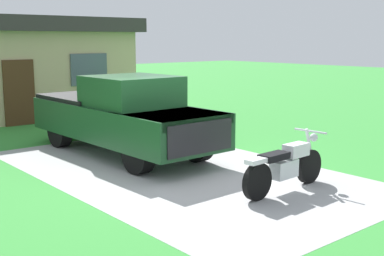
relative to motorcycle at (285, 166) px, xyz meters
name	(u,v)px	position (x,y,z in m)	size (l,w,h in m)	color
ground_plane	(179,171)	(-0.61, 2.35, -0.47)	(80.00, 80.00, 0.00)	green
driveway_pad	(179,171)	(-0.61, 2.35, -0.47)	(5.03, 8.64, 0.01)	#A6A6A6
motorcycle	(285,166)	(0.00, 0.00, 0.00)	(2.21, 0.70, 1.09)	black
pickup_truck	(122,114)	(-0.59, 4.58, 0.48)	(2.08, 5.66, 1.90)	black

